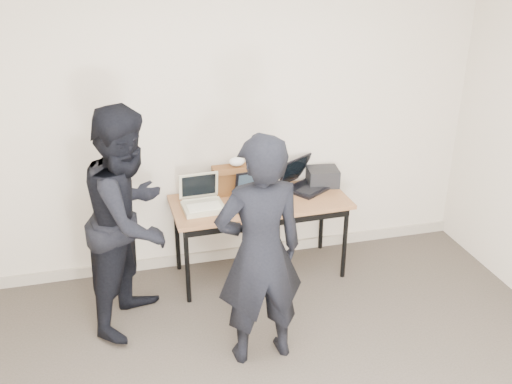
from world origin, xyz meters
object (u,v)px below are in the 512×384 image
object	(u,v)px
laptop_beige	(202,202)
laptop_right	(304,182)
person_typist	(260,253)
leather_satchel	(234,179)
desk	(260,207)
laptop_center	(258,195)
person_observer	(131,219)
equipment_box	(323,177)

from	to	relation	value
laptop_beige	laptop_right	world-z (taller)	laptop_beige
person_typist	laptop_beige	bearing A→B (deg)	-81.64
leather_satchel	desk	bearing A→B (deg)	-53.28
laptop_center	laptop_right	size ratio (longest dim) A/B	0.74
person_typist	laptop_center	bearing A→B (deg)	-107.35
laptop_right	leather_satchel	distance (m)	0.63
desk	person_observer	world-z (taller)	person_observer
laptop_center	person_typist	bearing A→B (deg)	-110.95
laptop_right	equipment_box	distance (m)	0.18
laptop_right	person_observer	xyz separation A→B (m)	(-1.54, -0.54, 0.09)
laptop_beige	person_observer	world-z (taller)	person_observer
laptop_center	leather_satchel	size ratio (longest dim) A/B	1.00
leather_satchel	person_typist	distance (m)	1.27
laptop_center	person_observer	distance (m)	1.13
person_typist	person_observer	size ratio (longest dim) A/B	0.97
equipment_box	person_observer	xyz separation A→B (m)	(-1.72, -0.56, 0.07)
laptop_center	person_typist	xyz separation A→B (m)	(-0.25, -1.03, 0.07)
laptop_center	person_observer	world-z (taller)	person_observer
equipment_box	person_observer	distance (m)	1.81
laptop_right	leather_satchel	world-z (taller)	laptop_right
leather_satchel	equipment_box	distance (m)	0.81
laptop_beige	laptop_center	xyz separation A→B (m)	(0.47, -0.00, 0.00)
person_typist	equipment_box	bearing A→B (deg)	-130.05
laptop_right	person_observer	bearing A→B (deg)	165.95
desk	leather_satchel	world-z (taller)	leather_satchel
laptop_center	leather_satchel	distance (m)	0.29
laptop_center	laptop_right	world-z (taller)	laptop_right
equipment_box	laptop_beige	bearing A→B (deg)	-169.97
equipment_box	person_typist	world-z (taller)	person_typist
laptop_right	person_typist	size ratio (longest dim) A/B	0.29
laptop_beige	laptop_center	distance (m)	0.47
desk	leather_satchel	size ratio (longest dim) A/B	4.16
laptop_right	person_observer	world-z (taller)	person_observer
person_observer	laptop_right	bearing A→B (deg)	-40.99
leather_satchel	person_typist	world-z (taller)	person_typist
desk	laptop_right	xyz separation A→B (m)	(0.45, 0.17, 0.12)
person_typist	person_observer	bearing A→B (deg)	-43.18
equipment_box	laptop_center	bearing A→B (deg)	-162.98
desk	leather_satchel	xyz separation A→B (m)	(-0.18, 0.23, 0.19)
laptop_center	equipment_box	distance (m)	0.69
person_typist	person_observer	xyz separation A→B (m)	(-0.81, 0.67, 0.02)
laptop_beige	equipment_box	size ratio (longest dim) A/B	1.30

